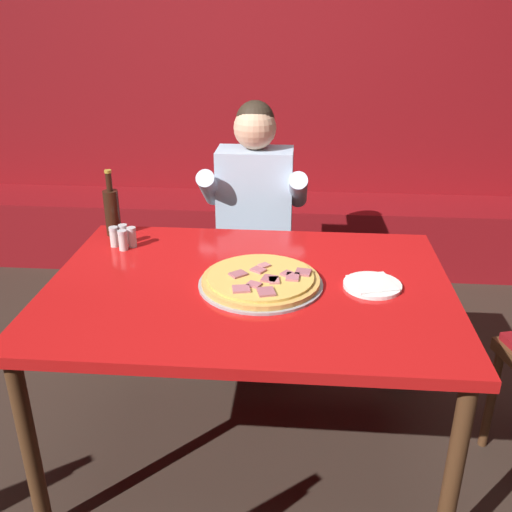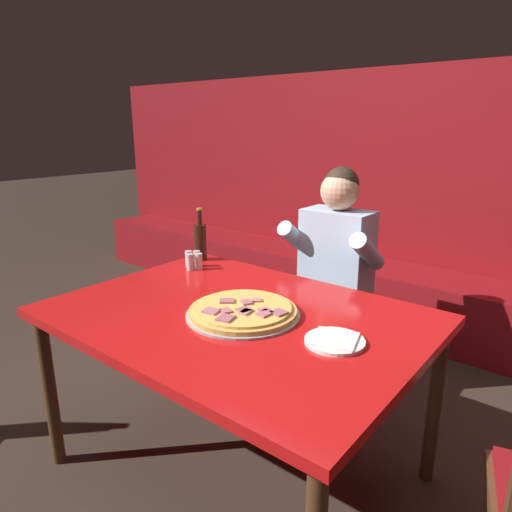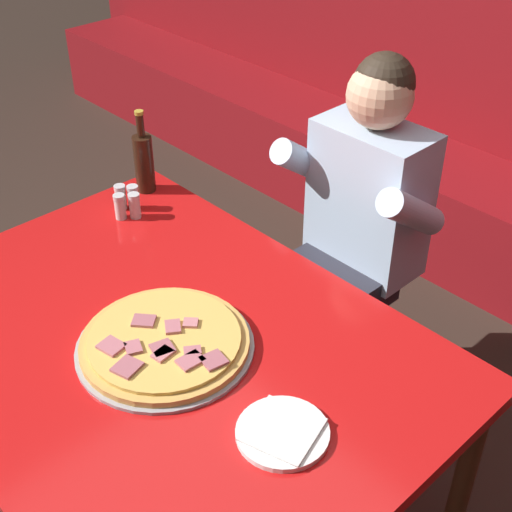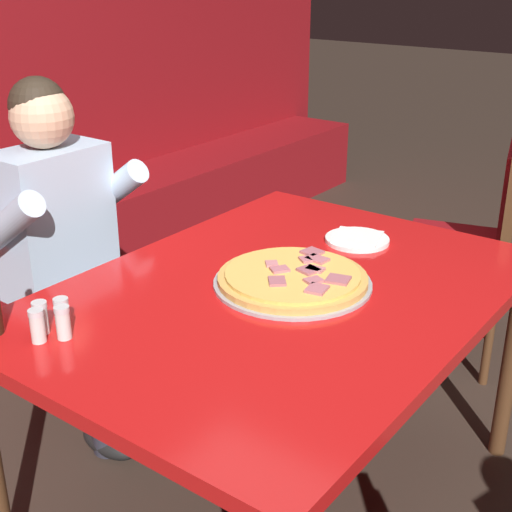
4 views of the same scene
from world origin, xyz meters
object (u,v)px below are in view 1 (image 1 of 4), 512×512
(shaker_oregano, at_px, (123,235))
(plate_white_paper, at_px, (372,285))
(shaker_black_pepper, at_px, (114,238))
(diner_seated_blue_shirt, at_px, (254,219))
(main_dining_table, at_px, (249,300))
(shaker_parmesan, at_px, (132,238))
(pizza, at_px, (261,280))
(beer_bottle, at_px, (112,211))
(shaker_red_pepper_flakes, at_px, (123,241))

(shaker_oregano, bearing_deg, plate_white_paper, -17.74)
(shaker_black_pepper, relative_size, diner_seated_blue_shirt, 0.07)
(shaker_oregano, distance_m, diner_seated_blue_shirt, 0.73)
(main_dining_table, distance_m, shaker_black_pepper, 0.68)
(main_dining_table, distance_m, shaker_parmesan, 0.61)
(pizza, xyz_separation_m, shaker_oregano, (-0.61, 0.34, 0.02))
(plate_white_paper, relative_size, shaker_oregano, 2.44)
(beer_bottle, bearing_deg, main_dining_table, -34.17)
(pizza, height_order, shaker_parmesan, shaker_parmesan)
(plate_white_paper, distance_m, shaker_red_pepper_flakes, 1.03)
(main_dining_table, distance_m, shaker_red_pepper_flakes, 0.62)
(plate_white_paper, height_order, shaker_red_pepper_flakes, shaker_red_pepper_flakes)
(main_dining_table, bearing_deg, shaker_red_pepper_flakes, 154.14)
(pizza, height_order, diner_seated_blue_shirt, diner_seated_blue_shirt)
(beer_bottle, height_order, shaker_black_pepper, beer_bottle)
(shaker_black_pepper, distance_m, diner_seated_blue_shirt, 0.77)
(main_dining_table, distance_m, pizza, 0.10)
(beer_bottle, bearing_deg, shaker_oregano, -54.23)
(shaker_black_pepper, bearing_deg, pizza, -26.00)
(plate_white_paper, height_order, shaker_black_pepper, shaker_black_pepper)
(beer_bottle, bearing_deg, shaker_black_pepper, -71.63)
(shaker_red_pepper_flakes, distance_m, shaker_oregano, 0.07)
(shaker_parmesan, xyz_separation_m, diner_seated_blue_shirt, (0.47, 0.53, -0.10))
(plate_white_paper, xyz_separation_m, shaker_parmesan, (-0.97, 0.30, 0.03))
(plate_white_paper, relative_size, diner_seated_blue_shirt, 0.16)
(pizza, distance_m, shaker_red_pepper_flakes, 0.65)
(shaker_black_pepper, bearing_deg, shaker_parmesan, 1.20)
(plate_white_paper, distance_m, shaker_oregano, 1.06)
(shaker_black_pepper, bearing_deg, shaker_red_pepper_flakes, -36.81)
(beer_bottle, bearing_deg, plate_white_paper, -21.51)
(shaker_parmesan, bearing_deg, beer_bottle, 132.39)
(main_dining_table, height_order, plate_white_paper, plate_white_paper)
(shaker_red_pepper_flakes, xyz_separation_m, diner_seated_blue_shirt, (0.49, 0.57, -0.10))
(beer_bottle, relative_size, shaker_red_pepper_flakes, 3.40)
(plate_white_paper, xyz_separation_m, shaker_black_pepper, (-1.04, 0.30, 0.03))
(shaker_black_pepper, xyz_separation_m, shaker_parmesan, (0.08, 0.00, 0.00))
(shaker_parmesan, height_order, diner_seated_blue_shirt, diner_seated_blue_shirt)
(shaker_red_pepper_flakes, bearing_deg, beer_bottle, 118.65)
(plate_white_paper, bearing_deg, main_dining_table, -179.19)
(shaker_parmesan, distance_m, diner_seated_blue_shirt, 0.72)
(pizza, relative_size, shaker_black_pepper, 5.27)
(main_dining_table, bearing_deg, plate_white_paper, 0.81)
(main_dining_table, height_order, pizza, pizza)
(shaker_oregano, xyz_separation_m, diner_seated_blue_shirt, (0.51, 0.51, -0.10))
(shaker_parmesan, bearing_deg, shaker_red_pepper_flakes, -126.25)
(shaker_parmesan, xyz_separation_m, shaker_red_pepper_flakes, (-0.03, -0.04, 0.00))
(pizza, height_order, plate_white_paper, pizza)
(plate_white_paper, bearing_deg, shaker_parmesan, 162.93)
(main_dining_table, relative_size, shaker_black_pepper, 17.15)
(plate_white_paper, height_order, shaker_parmesan, shaker_parmesan)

